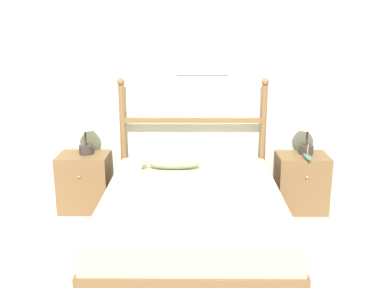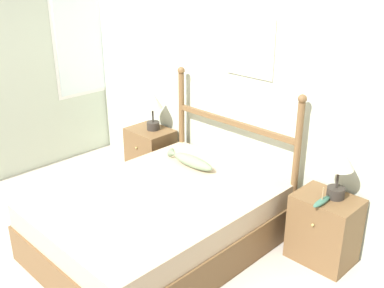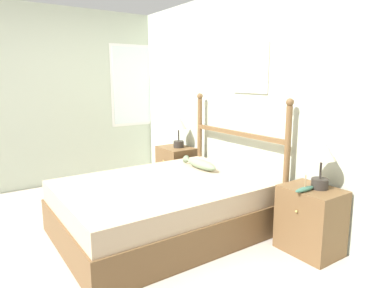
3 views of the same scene
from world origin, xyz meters
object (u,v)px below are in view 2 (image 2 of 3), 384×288
at_px(model_boat, 322,201).
at_px(fish_pillow, 191,161).
at_px(nightstand_right, 324,229).
at_px(table_lamp_left, 152,104).
at_px(nightstand_left, 151,153).
at_px(bed, 159,221).
at_px(table_lamp_right, 340,163).

relative_size(model_boat, fish_pillow, 0.43).
bearing_deg(nightstand_right, fish_pillow, -169.08).
relative_size(table_lamp_left, model_boat, 1.86).
bearing_deg(nightstand_left, nightstand_right, 0.00).
xyz_separation_m(bed, table_lamp_left, (-1.09, 0.89, 0.64)).
height_order(nightstand_left, nightstand_right, same).
relative_size(bed, fish_pillow, 3.61).
distance_m(nightstand_right, model_boat, 0.34).
bearing_deg(nightstand_right, table_lamp_left, 179.30).
bearing_deg(model_boat, table_lamp_left, 176.11).
bearing_deg(model_boat, fish_pillow, -174.40).
height_order(bed, nightstand_left, nightstand_left).
bearing_deg(nightstand_left, table_lamp_left, 42.68).
relative_size(table_lamp_left, table_lamp_right, 1.00).
bearing_deg(nightstand_right, bed, -142.55).
xyz_separation_m(nightstand_left, table_lamp_right, (2.28, 0.04, 0.61)).
relative_size(nightstand_right, table_lamp_right, 1.31).
relative_size(table_lamp_left, fish_pillow, 0.81).
distance_m(bed, fish_pillow, 0.71).
height_order(nightstand_left, table_lamp_left, table_lamp_left).
xyz_separation_m(nightstand_right, table_lamp_right, (0.04, 0.04, 0.61)).
relative_size(table_lamp_right, model_boat, 1.86).
distance_m(table_lamp_right, model_boat, 0.33).
xyz_separation_m(bed, model_boat, (1.13, 0.73, 0.36)).
relative_size(nightstand_right, model_boat, 2.44).
xyz_separation_m(nightstand_right, model_boat, (0.01, -0.12, 0.32)).
bearing_deg(nightstand_left, model_boat, -3.16).
distance_m(table_lamp_left, model_boat, 2.25).
height_order(table_lamp_right, fish_pillow, table_lamp_right).
bearing_deg(fish_pillow, table_lamp_right, 12.29).
distance_m(nightstand_left, model_boat, 2.28).
bearing_deg(nightstand_right, model_boat, -84.70).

